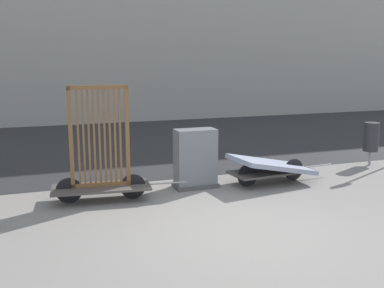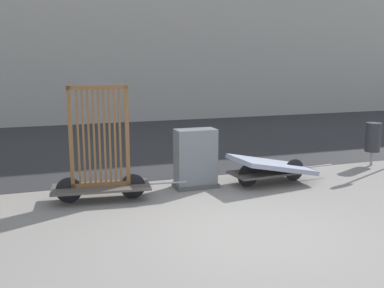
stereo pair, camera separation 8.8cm
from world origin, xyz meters
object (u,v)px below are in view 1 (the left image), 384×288
object	(u,v)px
utility_cabinet	(195,161)
trash_bin	(371,137)
bike_cart_with_bedframe	(101,165)
bike_cart_with_mattress	(272,167)

from	to	relation	value
utility_cabinet	trash_bin	size ratio (longest dim) A/B	1.13
bike_cart_with_bedframe	trash_bin	xyz separation A→B (m)	(6.51, 0.63, 0.01)
bike_cart_with_bedframe	trash_bin	size ratio (longest dim) A/B	2.37
utility_cabinet	trash_bin	world-z (taller)	utility_cabinet
bike_cart_with_mattress	trash_bin	size ratio (longest dim) A/B	2.37
bike_cart_with_mattress	trash_bin	xyz separation A→B (m)	(3.05, 0.63, 0.33)
utility_cabinet	trash_bin	xyz separation A→B (m)	(4.62, 0.37, 0.14)
bike_cart_with_bedframe	bike_cart_with_mattress	world-z (taller)	bike_cart_with_bedframe
bike_cart_with_bedframe	trash_bin	world-z (taller)	bike_cart_with_bedframe
bike_cart_with_bedframe	trash_bin	distance (m)	6.54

